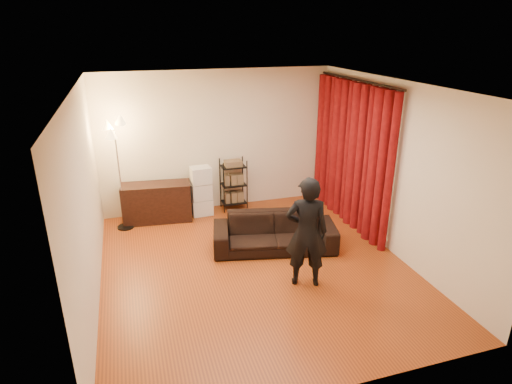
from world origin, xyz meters
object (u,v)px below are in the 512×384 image
object	(u,v)px
person	(307,232)
wire_shelf	(234,184)
media_cabinet	(157,202)
storage_boxes	(201,191)
sofa	(275,232)
floor_lamp	(120,176)

from	to	relation	value
person	wire_shelf	world-z (taller)	person
media_cabinet	storage_boxes	distance (m)	0.85
person	wire_shelf	size ratio (longest dim) A/B	1.56
sofa	person	size ratio (longest dim) A/B	1.24
sofa	person	distance (m)	1.20
sofa	floor_lamp	size ratio (longest dim) A/B	1.00
media_cabinet	storage_boxes	bearing A→B (deg)	7.78
floor_lamp	person	bearing A→B (deg)	-47.48
sofa	wire_shelf	distance (m)	1.83
person	media_cabinet	size ratio (longest dim) A/B	1.28
media_cabinet	wire_shelf	distance (m)	1.52
sofa	floor_lamp	bearing A→B (deg)	159.19
sofa	floor_lamp	distance (m)	2.87
sofa	storage_boxes	bearing A→B (deg)	129.98
sofa	storage_boxes	world-z (taller)	storage_boxes
media_cabinet	wire_shelf	bearing A→B (deg)	10.97
wire_shelf	storage_boxes	bearing A→B (deg)	-153.82
wire_shelf	floor_lamp	bearing A→B (deg)	-155.13
person	media_cabinet	bearing A→B (deg)	-38.02
sofa	person	bearing A→B (deg)	-73.85
sofa	storage_boxes	size ratio (longest dim) A/B	2.04
person	wire_shelf	distance (m)	2.92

